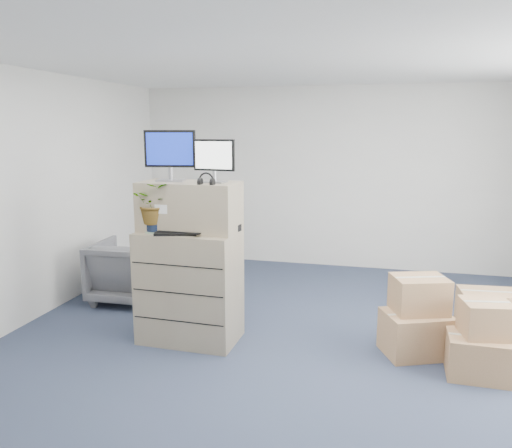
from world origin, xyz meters
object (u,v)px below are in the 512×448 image
object	(u,v)px
filing_cabinet_lower	(190,286)
office_chair	(129,268)
potted_plant	(154,209)
monitor_right	(214,159)
keyboard	(181,233)
water_bottle	(193,217)
monitor_left	(170,153)

from	to	relation	value
filing_cabinet_lower	office_chair	world-z (taller)	filing_cabinet_lower
filing_cabinet_lower	office_chair	distance (m)	1.52
filing_cabinet_lower	potted_plant	xyz separation A→B (m)	(-0.30, -0.12, 0.80)
filing_cabinet_lower	potted_plant	bearing A→B (deg)	-156.82
monitor_right	filing_cabinet_lower	bearing A→B (deg)	-164.54
keyboard	office_chair	size ratio (longest dim) A/B	0.58
keyboard	water_bottle	bearing A→B (deg)	51.19
monitor_left	potted_plant	bearing A→B (deg)	-130.17
keyboard	potted_plant	size ratio (longest dim) A/B	1.00
monitor_left	monitor_right	xyz separation A→B (m)	(0.47, -0.02, -0.05)
monitor_left	potted_plant	xyz separation A→B (m)	(-0.11, -0.18, -0.54)
monitor_right	keyboard	distance (m)	0.79
water_bottle	potted_plant	size ratio (longest dim) A/B	0.59
filing_cabinet_lower	water_bottle	bearing A→B (deg)	28.34
monitor_left	keyboard	bearing A→B (deg)	-59.12
filing_cabinet_lower	monitor_right	world-z (taller)	monitor_right
filing_cabinet_lower	water_bottle	world-z (taller)	water_bottle
monitor_right	keyboard	world-z (taller)	monitor_right
potted_plant	office_chair	xyz separation A→B (m)	(-0.89, 1.05, -0.95)
filing_cabinet_lower	monitor_right	xyz separation A→B (m)	(0.27, 0.04, 1.30)
water_bottle	keyboard	bearing A→B (deg)	-113.25
monitor_left	office_chair	xyz separation A→B (m)	(-0.99, 0.87, -1.49)
monitor_right	keyboard	xyz separation A→B (m)	(-0.29, -0.18, -0.71)
monitor_right	monitor_left	bearing A→B (deg)	-176.34
monitor_left	water_bottle	xyz separation A→B (m)	(0.25, -0.04, -0.63)
filing_cabinet_lower	potted_plant	distance (m)	0.87
water_bottle	office_chair	size ratio (longest dim) A/B	0.34
monitor_left	keyboard	size ratio (longest dim) A/B	1.03
monitor_right	potted_plant	world-z (taller)	monitor_right
water_bottle	office_chair	distance (m)	1.76
monitor_left	keyboard	world-z (taller)	monitor_left
monitor_left	monitor_right	world-z (taller)	monitor_left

